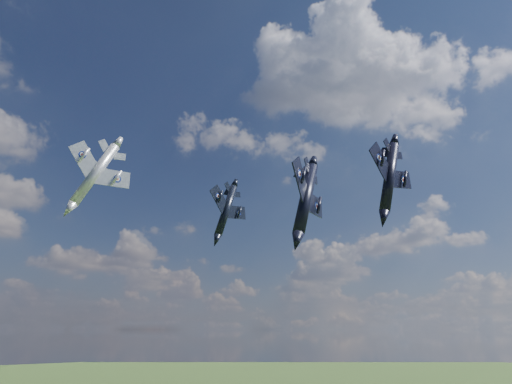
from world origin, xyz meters
TOP-DOWN VIEW (x-y plane):
  - jet_lead_navy at (1.22, 3.36)m, footprint 17.56×19.91m
  - jet_right_navy at (12.36, -2.26)m, footprint 12.41×16.12m
  - jet_high_navy at (8.09, 31.31)m, footprint 13.28×16.43m
  - jet_left_silver at (-23.11, 15.55)m, footprint 11.20×14.03m

SIDE VIEW (x-z plane):
  - jet_lead_navy at x=1.22m, z-range 75.50..84.07m
  - jet_left_silver at x=-23.11m, z-range 78.07..84.73m
  - jet_right_navy at x=12.36m, z-range 80.27..86.96m
  - jet_high_navy at x=8.09m, z-range 80.94..87.75m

